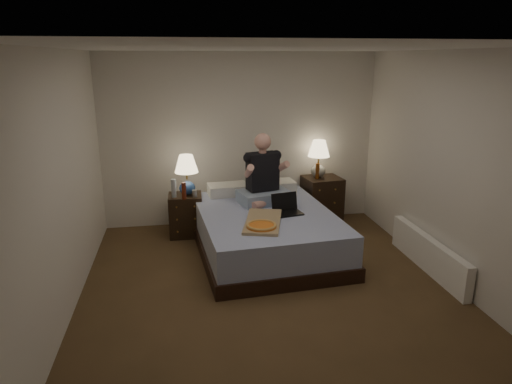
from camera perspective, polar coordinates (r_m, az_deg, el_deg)
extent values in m
cube|color=brown|center=(5.03, 1.78, -12.26)|extent=(4.00, 4.50, 0.00)
cube|color=white|center=(4.41, 2.08, 17.56)|extent=(4.00, 4.50, 0.00)
cube|color=silver|center=(6.73, -1.96, 6.50)|extent=(4.00, 0.00, 2.50)
cube|color=silver|center=(2.53, 12.37, -11.35)|extent=(4.00, 0.00, 2.50)
cube|color=silver|center=(4.60, -23.27, 0.44)|extent=(0.00, 4.50, 2.50)
cube|color=silver|center=(5.32, 23.52, 2.45)|extent=(0.00, 4.50, 2.50)
cube|color=#5E72BD|center=(5.86, 1.23, -5.00)|extent=(1.79, 2.28, 0.54)
cube|color=black|center=(6.47, -8.78, -2.86)|extent=(0.46, 0.42, 0.59)
cube|color=black|center=(6.99, 8.20, -0.92)|extent=(0.59, 0.54, 0.69)
cylinder|color=silver|center=(6.26, -10.24, 0.46)|extent=(0.07, 0.07, 0.25)
cylinder|color=#A4A39F|center=(6.24, -7.69, -0.19)|extent=(0.07, 0.07, 0.10)
cylinder|color=#5E1E0D|center=(6.16, -9.00, 0.15)|extent=(0.06, 0.06, 0.23)
cylinder|color=#63320E|center=(6.79, 7.69, 2.60)|extent=(0.06, 0.06, 0.23)
cube|color=white|center=(5.76, 20.73, -7.27)|extent=(0.10, 1.60, 0.40)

